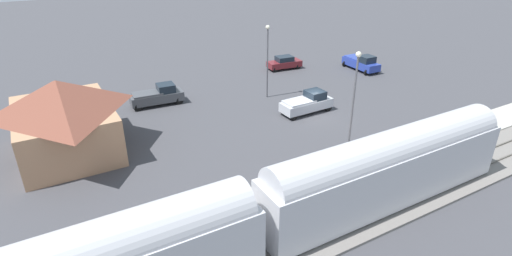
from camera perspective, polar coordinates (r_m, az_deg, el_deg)
ground_plane at (r=40.56m, az=8.14°, el=1.86°), size 200.00×200.00×0.00m
railway_track at (r=32.04m, az=23.55°, el=-6.95°), size 4.80×70.00×0.30m
platform at (r=34.07m, az=18.38°, el=-3.91°), size 3.20×46.00×0.30m
passenger_train at (r=21.92m, az=0.30°, el=-11.93°), size 2.93×37.85×4.98m
station_building at (r=35.49m, az=-25.60°, el=1.57°), size 10.37×7.95×6.19m
pedestrian_on_platform at (r=38.96m, az=26.04°, el=0.39°), size 0.36×0.36×1.71m
sedan_maroon at (r=54.19m, az=4.02°, el=9.21°), size 2.29×4.67×1.74m
pickup_blue at (r=55.32m, az=14.69°, el=8.94°), size 5.46×2.62×2.14m
pickup_charcoal at (r=43.48m, az=-13.73°, el=4.49°), size 2.34×5.53×2.14m
pickup_silver at (r=40.67m, az=7.28°, el=3.55°), size 2.11×5.45×2.14m
light_pole_near_platform at (r=32.45m, az=13.75°, el=5.08°), size 0.44×0.44×8.35m
light_pole_lot_center at (r=43.13m, az=1.64°, el=10.53°), size 0.44×0.44×7.86m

